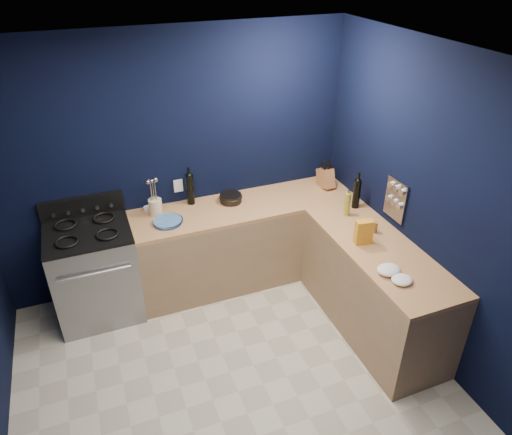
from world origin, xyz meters
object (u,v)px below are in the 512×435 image
knife_block (326,178)px  crouton_bag (364,232)px  gas_range (96,274)px  utensil_crock (156,207)px  plate_stack (168,222)px

knife_block → crouton_bag: knife_block is taller
crouton_bag → gas_range: bearing=164.8°
gas_range → knife_block: knife_block is taller
utensil_crock → crouton_bag: crouton_bag is taller
knife_block → crouton_bag: (-0.22, -1.08, 0.01)m
gas_range → knife_block: 2.53m
gas_range → plate_stack: bearing=-4.4°
plate_stack → utensil_crock: (-0.07, 0.21, 0.06)m
gas_range → knife_block: (2.47, 0.07, 0.54)m
plate_stack → crouton_bag: bearing=-32.1°
utensil_crock → plate_stack: bearing=-72.0°
gas_range → utensil_crock: size_ratio=5.68×
gas_range → crouton_bag: size_ratio=4.06×
gas_range → crouton_bag: 2.54m
plate_stack → knife_block: bearing=4.0°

